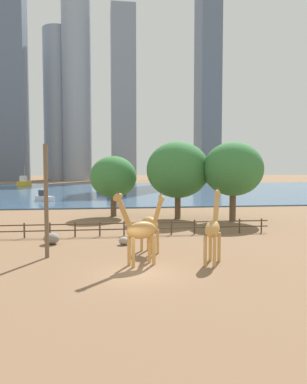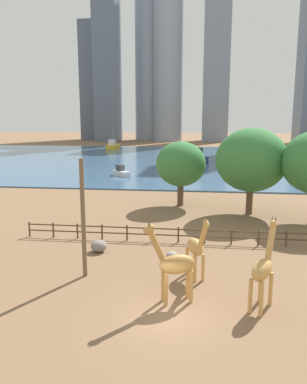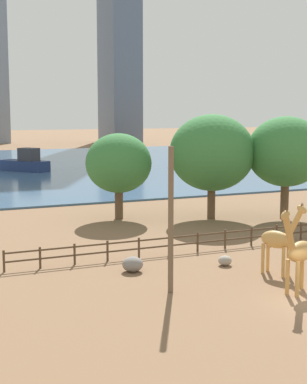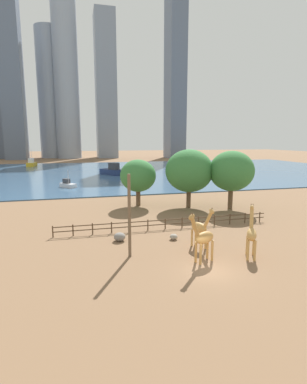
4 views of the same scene
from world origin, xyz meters
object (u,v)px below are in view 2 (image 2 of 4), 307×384
Objects in this scene: giraffe_tall at (263,268)px; giraffe_young at (174,264)px; boulder_near_fence at (172,256)px; boat_ferry at (121,172)px; utility_pole at (83,219)px; tree_right_tall at (181,164)px; boat_tug at (194,157)px; boat_sailboat at (113,146)px; boulder_by_pole at (99,246)px; giraffe_companion at (196,247)px; tree_left_large at (251,160)px.

giraffe_tall is 1.02× the size of giraffe_young.
giraffe_tall reaches higher than boulder_near_fence.
giraffe_tall reaches higher than boat_ferry.
giraffe_young is 6.72m from utility_pole.
boat_ferry is (-6.53, 42.13, -2.93)m from utility_pole.
boat_tug is at bearing 88.99° from tree_right_tall.
boulder_near_fence is 60.31m from boat_tug.
boulder_near_fence is at bearing -159.75° from boat_sailboat.
giraffe_young is at bearing -49.40° from boulder_by_pole.
boat_sailboat is (-27.09, 97.43, 1.00)m from boulder_near_fence.
giraffe_tall is 4.85m from giraffe_companion.
utility_pole is at bearing -163.11° from boat_sailboat.
tree_right_tall is 0.89× the size of boat_tug.
tree_left_large is (6.55, 20.57, 3.56)m from giraffe_young.
boat_ferry is at bearing 116.61° from boat_tug.
boat_tug is (27.51, -37.13, 0.11)m from boat_sailboat.
boat_ferry is at bearing 174.84° from giraffe_companion.
giraffe_tall is 48.12m from boat_ferry.
boat_ferry is (-6.21, 37.68, 0.40)m from boulder_by_pole.
tree_right_tall is at bearing 162.53° from giraffe_companion.
giraffe_companion is 43.81m from boat_ferry.
boulder_by_pole is at bearing -162.74° from boat_sailboat.
boat_tug reaches higher than boulder_by_pole.
giraffe_companion is at bearing 4.00° from utility_pole.
boulder_by_pole is 0.14× the size of tree_left_large.
boat_tug is at bearing 89.59° from boulder_near_fence.
utility_pole is 1.76× the size of boat_ferry.
boat_sailboat reaches higher than boulder_by_pole.
utility_pole is 0.83× the size of tree_left_large.
giraffe_tall is 0.52× the size of tree_left_large.
boat_sailboat is at bearing 157.01° from boat_ferry.
boulder_near_fence is (-5.23, 6.31, -1.89)m from giraffe_tall.
tree_left_large is 8.11m from tree_right_tall.
tree_left_large is 1.08× the size of boat_tug.
giraffe_tall is 0.57× the size of boat_tug.
tree_right_tall is at bearing 157.60° from tree_left_large.
boulder_near_fence is 0.10× the size of boat_tug.
boulder_by_pole is (-5.64, 0.99, 0.14)m from boulder_near_fence.
boulder_near_fence is 0.19× the size of boat_ferry.
boulder_near_fence is at bearing -88.92° from tree_right_tall.
tree_left_large reaches higher than giraffe_young.
boulder_near_fence is 0.11× the size of tree_right_tall.
giraffe_tall is at bearing -157.98° from boat_sailboat.
boat_ferry reaches higher than boat_tug.
giraffe_companion is at bearing -19.48° from boat_ferry.
boulder_near_fence is at bearing 68.37° from giraffe_tall.
boulder_near_fence is 40.44m from boat_ferry.
boat_ferry is 24.88m from boat_tug.
giraffe_young is 0.62× the size of boat_sailboat.
giraffe_companion is 0.93× the size of giraffe_young.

